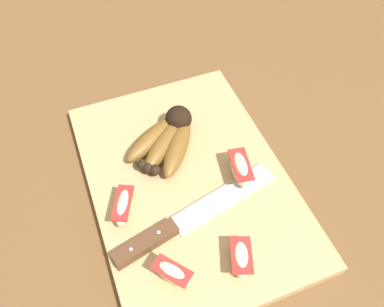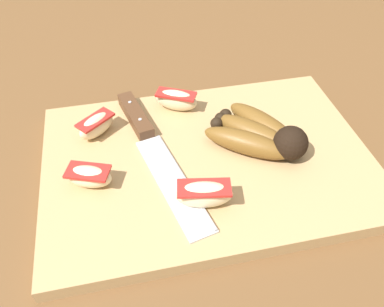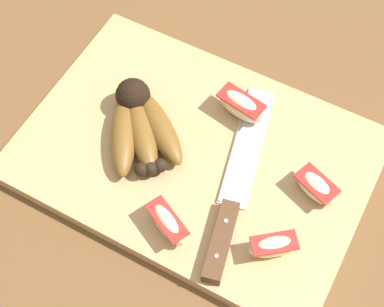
# 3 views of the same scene
# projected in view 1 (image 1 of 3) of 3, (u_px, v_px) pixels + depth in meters

# --- Properties ---
(ground_plane) EXTENTS (6.00, 6.00, 0.00)m
(ground_plane) POSITION_uv_depth(u_px,v_px,m) (201.00, 187.00, 0.64)
(ground_plane) COLOR brown
(cutting_board) EXTENTS (0.44, 0.31, 0.02)m
(cutting_board) POSITION_uv_depth(u_px,v_px,m) (188.00, 182.00, 0.63)
(cutting_board) COLOR tan
(cutting_board) RESTS_ON ground_plane
(banana_bunch) EXTENTS (0.14, 0.14, 0.05)m
(banana_bunch) POSITION_uv_depth(u_px,v_px,m) (167.00, 139.00, 0.65)
(banana_bunch) COLOR black
(banana_bunch) RESTS_ON cutting_board
(chefs_knife) EXTENTS (0.09, 0.28, 0.02)m
(chefs_knife) POSITION_uv_depth(u_px,v_px,m) (174.00, 226.00, 0.57)
(chefs_knife) COLOR silver
(chefs_knife) RESTS_ON cutting_board
(apple_wedge_near) EXTENTS (0.07, 0.04, 0.04)m
(apple_wedge_near) POSITION_uv_depth(u_px,v_px,m) (240.00, 168.00, 0.61)
(apple_wedge_near) COLOR beige
(apple_wedge_near) RESTS_ON cutting_board
(apple_wedge_middle) EXTENTS (0.06, 0.05, 0.03)m
(apple_wedge_middle) POSITION_uv_depth(u_px,v_px,m) (172.00, 273.00, 0.52)
(apple_wedge_middle) COLOR beige
(apple_wedge_middle) RESTS_ON cutting_board
(apple_wedge_far) EXTENTS (0.07, 0.05, 0.03)m
(apple_wedge_far) POSITION_uv_depth(u_px,v_px,m) (124.00, 206.00, 0.58)
(apple_wedge_far) COLOR beige
(apple_wedge_far) RESTS_ON cutting_board
(apple_wedge_extra) EXTENTS (0.06, 0.05, 0.03)m
(apple_wedge_extra) POSITION_uv_depth(u_px,v_px,m) (240.00, 258.00, 0.53)
(apple_wedge_extra) COLOR beige
(apple_wedge_extra) RESTS_ON cutting_board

